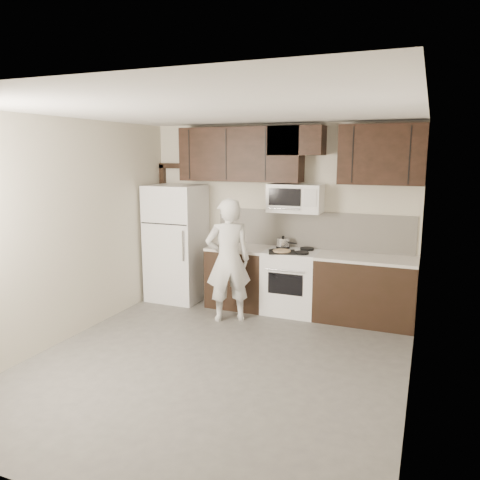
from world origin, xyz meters
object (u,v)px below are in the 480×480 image
Objects in this scene: stove at (291,281)px; microwave at (295,198)px; refrigerator at (177,243)px; person at (228,260)px.

microwave is (-0.00, 0.12, 1.19)m from stove.
stove is 1.90m from refrigerator.
stove is at bearing -89.90° from microwave.
refrigerator is at bearing -59.74° from person.
person is (1.14, -0.58, -0.05)m from refrigerator.
person is at bearing -133.56° from microwave.
stove is 0.55× the size of person.
refrigerator is at bearing -178.49° from stove.
refrigerator is (-1.85, -0.17, -0.75)m from microwave.
microwave is 1.31m from person.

